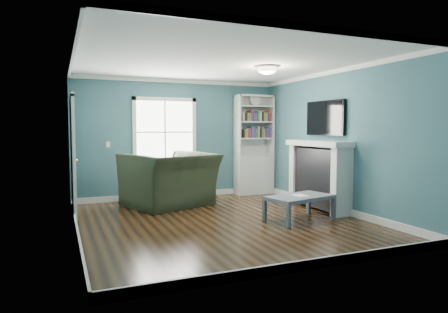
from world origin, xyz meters
name	(u,v)px	position (x,y,z in m)	size (l,w,h in m)	color
floor	(221,221)	(0.00, 0.00, 0.00)	(5.00, 5.00, 0.00)	black
room_walls	(221,125)	(0.00, 0.00, 1.58)	(5.00, 5.00, 5.00)	#365966
trim	(221,146)	(0.00, 0.00, 1.24)	(4.50, 5.00, 2.60)	white
window	(165,132)	(-0.30, 2.49, 1.45)	(1.40, 0.06, 1.50)	white
bookshelf	(254,154)	(1.77, 2.30, 0.92)	(0.90, 0.35, 2.31)	silver
fireplace	(319,176)	(2.08, 0.20, 0.64)	(0.44, 1.58, 1.30)	black
tv	(325,118)	(2.20, 0.20, 1.72)	(0.06, 1.10, 0.65)	black
door	(73,155)	(-2.22, 1.40, 1.07)	(0.12, 0.98, 2.17)	silver
ceiling_fixture	(267,69)	(0.90, 0.10, 2.55)	(0.38, 0.38, 0.15)	white
light_switch	(108,144)	(-1.50, 2.48, 1.20)	(0.08, 0.01, 0.12)	white
recliner	(170,171)	(-0.43, 1.60, 0.70)	(1.60, 1.04, 1.40)	black
coffee_table	(300,199)	(1.25, -0.42, 0.36)	(1.24, 0.86, 0.41)	#515961
paper_sheet	(300,195)	(1.27, -0.41, 0.41)	(0.21, 0.26, 0.00)	white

